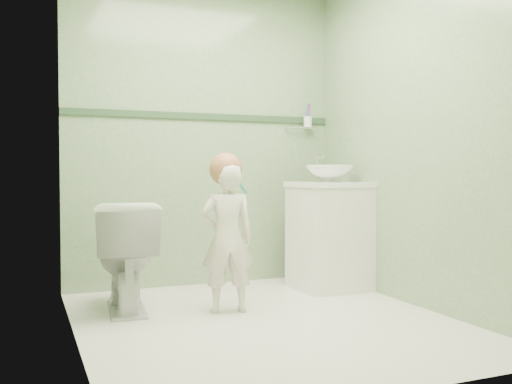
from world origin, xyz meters
name	(u,v)px	position (x,y,z in m)	size (l,w,h in m)	color
ground	(265,321)	(0.00, 0.00, 0.00)	(2.50, 2.50, 0.00)	silver
room_shell	(266,123)	(0.00, 0.00, 1.20)	(2.50, 2.54, 2.40)	gray
trim_stripe	(204,116)	(0.00, 1.24, 1.35)	(2.20, 0.02, 0.05)	#2D482D
vanity	(329,237)	(0.84, 0.70, 0.40)	(0.52, 0.50, 0.80)	silver
counter	(329,184)	(0.84, 0.70, 0.81)	(0.54, 0.52, 0.04)	white
basin	(330,173)	(0.84, 0.70, 0.89)	(0.37, 0.37, 0.13)	white
faucet	(318,163)	(0.84, 0.89, 0.97)	(0.03, 0.13, 0.18)	silver
cup_holder	(307,122)	(0.89, 1.18, 1.33)	(0.26, 0.07, 0.21)	silver
toilet	(125,256)	(-0.74, 0.60, 0.36)	(0.40, 0.70, 0.72)	white
toddler	(227,238)	(-0.14, 0.30, 0.48)	(0.35, 0.23, 0.96)	silver
hair_cap	(226,169)	(-0.14, 0.33, 0.92)	(0.21, 0.21, 0.21)	#A66541
teal_toothbrush	(242,189)	(-0.09, 0.16, 0.80)	(0.11, 0.14, 0.08)	#018760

